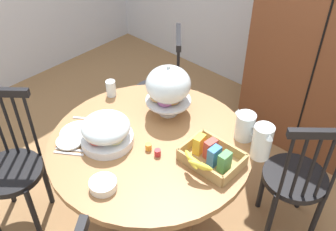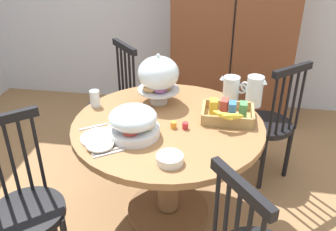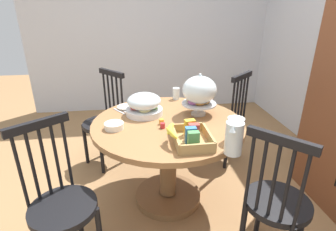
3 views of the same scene
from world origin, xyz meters
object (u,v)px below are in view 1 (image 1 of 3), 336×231
at_px(windsor_chair_by_cabinet, 161,93).
at_px(china_plate_small, 69,141).
at_px(cereal_bowl, 103,185).
at_px(windsor_chair_near_window, 296,180).
at_px(china_plate_large, 79,133).
at_px(dining_table, 151,168).
at_px(pastry_stand_with_dome, 168,87).
at_px(cereal_basket, 210,157).
at_px(orange_juice_pitcher, 262,143).
at_px(drinking_glass, 111,88).
at_px(milk_pitcher, 245,127).
at_px(fruit_platter_covered, 106,131).
at_px(windsor_chair_facing_door, 12,169).

distance_m(windsor_chair_by_cabinet, china_plate_small, 1.08).
height_order(windsor_chair_by_cabinet, cereal_bowl, windsor_chair_by_cabinet).
relative_size(windsor_chair_near_window, china_plate_large, 4.43).
distance_m(dining_table, pastry_stand_with_dome, 0.50).
relative_size(china_plate_large, cereal_bowl, 1.57).
xyz_separation_m(cereal_basket, cereal_bowl, (-0.28, -0.50, -0.02)).
distance_m(orange_juice_pitcher, cereal_basket, 0.29).
bearing_deg(china_plate_large, pastry_stand_with_dome, 63.92).
relative_size(windsor_chair_by_cabinet, drinking_glass, 8.86).
bearing_deg(windsor_chair_near_window, cereal_bowl, -121.84).
xyz_separation_m(pastry_stand_with_dome, orange_juice_pitcher, (0.63, 0.06, -0.10)).
xyz_separation_m(dining_table, cereal_bowl, (0.07, -0.41, 0.24)).
relative_size(milk_pitcher, cereal_basket, 0.61).
height_order(dining_table, china_plate_large, china_plate_large).
relative_size(milk_pitcher, china_plate_large, 0.88).
height_order(fruit_platter_covered, orange_juice_pitcher, orange_juice_pitcher).
bearing_deg(drinking_glass, china_plate_large, -67.90).
relative_size(fruit_platter_covered, drinking_glass, 2.73).
relative_size(dining_table, orange_juice_pitcher, 5.74).
bearing_deg(dining_table, windsor_chair_near_window, 40.04).
bearing_deg(milk_pitcher, windsor_chair_near_window, 30.44).
distance_m(windsor_chair_by_cabinet, china_plate_large, 0.99).
xyz_separation_m(windsor_chair_facing_door, cereal_basket, (1.04, 0.65, 0.33)).
bearing_deg(windsor_chair_facing_door, cereal_basket, 32.10).
xyz_separation_m(cereal_bowl, drinking_glass, (-0.58, 0.55, 0.03)).
distance_m(pastry_stand_with_dome, orange_juice_pitcher, 0.64).
xyz_separation_m(windsor_chair_near_window, orange_juice_pitcher, (-0.16, -0.25, 0.38)).
height_order(cereal_basket, cereal_bowl, cereal_basket).
bearing_deg(cereal_bowl, china_plate_large, 158.55).
distance_m(windsor_chair_near_window, fruit_platter_covered, 1.19).
bearing_deg(windsor_chair_by_cabinet, cereal_bowl, -59.43).
bearing_deg(windsor_chair_by_cabinet, orange_juice_pitcher, -18.12).
bearing_deg(fruit_platter_covered, dining_table, 45.07).
bearing_deg(windsor_chair_by_cabinet, cereal_basket, -32.38).
bearing_deg(cereal_basket, china_plate_large, -154.92).
relative_size(pastry_stand_with_dome, china_plate_small, 2.29).
xyz_separation_m(windsor_chair_facing_door, fruit_platter_covered, (0.51, 0.39, 0.37)).
bearing_deg(orange_juice_pitcher, windsor_chair_facing_door, -143.80).
xyz_separation_m(fruit_platter_covered, milk_pitcher, (0.54, 0.56, -0.01)).
relative_size(windsor_chair_near_window, cereal_basket, 3.09).
relative_size(pastry_stand_with_dome, drinking_glass, 3.13).
relative_size(china_plate_small, cereal_bowl, 1.07).
distance_m(dining_table, china_plate_large, 0.48).
xyz_separation_m(windsor_chair_by_cabinet, cereal_basket, (0.92, -0.59, 0.33)).
distance_m(milk_pitcher, drinking_glass, 0.92).
xyz_separation_m(windsor_chair_near_window, china_plate_small, (-1.00, -0.89, 0.30)).
bearing_deg(windsor_chair_near_window, milk_pitcher, -149.56).
relative_size(windsor_chair_by_cabinet, cereal_basket, 3.09).
xyz_separation_m(pastry_stand_with_dome, china_plate_small, (-0.22, -0.59, -0.18)).
height_order(pastry_stand_with_dome, orange_juice_pitcher, pastry_stand_with_dome).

